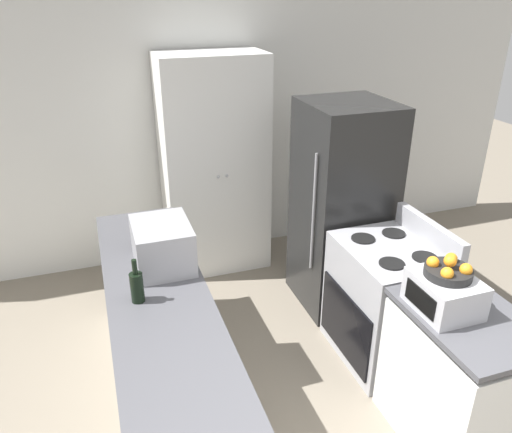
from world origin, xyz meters
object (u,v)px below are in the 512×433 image
wine_bottle (137,286)px  toaster_oven (444,294)px  refrigerator (342,208)px  microwave (163,245)px  fruit_bowl (448,270)px  pantry_cabinet (214,166)px  stove (386,302)px

wine_bottle → toaster_oven: wine_bottle is taller
refrigerator → toaster_oven: 1.51m
refrigerator → microwave: size_ratio=3.92×
wine_bottle → fruit_bowl: (1.64, -0.62, 0.15)m
fruit_bowl → microwave: bearing=145.6°
pantry_cabinet → wine_bottle: (-0.93, -1.82, -0.01)m
toaster_oven → fruit_bowl: size_ratio=1.39×
fruit_bowl → refrigerator: bearing=84.7°
stove → refrigerator: bearing=88.8°
stove → wine_bottle: (-1.76, -0.07, 0.55)m
pantry_cabinet → microwave: (-0.72, -1.46, 0.03)m
refrigerator → wine_bottle: size_ratio=6.45×
pantry_cabinet → refrigerator: bearing=-48.7°
toaster_oven → fruit_bowl: (0.01, 0.02, 0.14)m
stove → wine_bottle: wine_bottle is taller
refrigerator → pantry_cabinet: bearing=131.3°
wine_bottle → refrigerator: bearing=25.8°
microwave → fruit_bowl: size_ratio=1.72×
pantry_cabinet → stove: size_ratio=1.91×
microwave → pantry_cabinet: bearing=63.8°
toaster_oven → fruit_bowl: fruit_bowl is taller
microwave → refrigerator: bearing=17.8°
pantry_cabinet → wine_bottle: bearing=-117.1°
microwave → wine_bottle: 0.42m
pantry_cabinet → microwave: 1.63m
stove → toaster_oven: bearing=-100.9°
fruit_bowl → pantry_cabinet: bearing=106.1°
pantry_cabinet → fruit_bowl: size_ratio=7.84×
refrigerator → toaster_oven: bearing=-95.8°
stove → refrigerator: 0.89m
wine_bottle → fruit_bowl: fruit_bowl is taller
stove → refrigerator: size_ratio=0.61×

